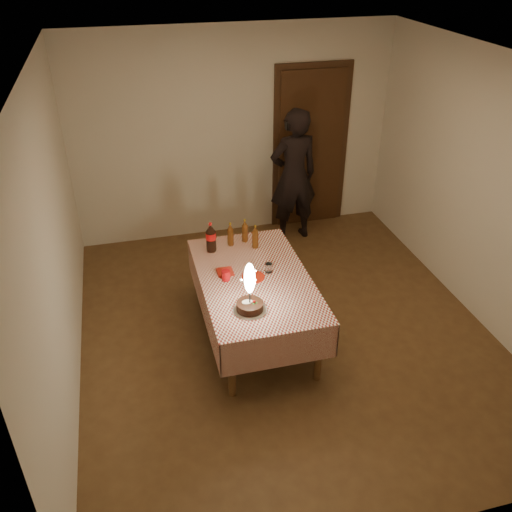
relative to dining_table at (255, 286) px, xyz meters
name	(u,v)px	position (x,y,z in m)	size (l,w,h in m)	color
ground	(285,330)	(0.31, -0.01, -0.59)	(4.00, 4.50, 0.01)	brown
room_shell	(291,175)	(0.35, 0.06, 1.06)	(4.04, 4.54, 2.62)	beige
dining_table	(255,286)	(0.00, 0.00, 0.00)	(1.02, 1.72, 0.68)	brown
birthday_cake	(250,297)	(-0.16, -0.47, 0.23)	(0.29, 0.29, 0.47)	white
red_plate	(253,277)	(-0.01, 0.01, 0.10)	(0.22, 0.22, 0.01)	red
red_cup	(226,275)	(-0.27, 0.03, 0.14)	(0.08, 0.08, 0.10)	#AF0C10
clear_cup	(269,268)	(0.15, 0.06, 0.14)	(0.07, 0.07, 0.09)	silver
napkin_stack	(225,272)	(-0.25, 0.15, 0.10)	(0.15, 0.15, 0.02)	red
cola_bottle	(211,237)	(-0.30, 0.59, 0.25)	(0.10, 0.10, 0.32)	black
amber_bottle_left	(230,235)	(-0.09, 0.66, 0.21)	(0.06, 0.06, 0.25)	#512A0D
amber_bottle_right	(255,237)	(0.15, 0.54, 0.21)	(0.06, 0.06, 0.25)	#512A0D
amber_bottle_mid	(245,231)	(0.07, 0.70, 0.21)	(0.06, 0.06, 0.25)	#512A0D
photographer	(293,176)	(0.97, 1.84, 0.27)	(0.66, 0.48, 1.71)	black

